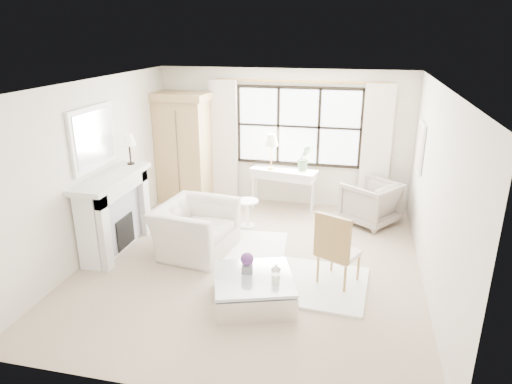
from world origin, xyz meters
TOP-DOWN VIEW (x-y plane):
  - floor at (0.00, 0.00)m, footprint 5.50×5.50m
  - ceiling at (0.00, 0.00)m, footprint 5.50×5.50m
  - wall_back at (0.00, 2.75)m, footprint 5.00×0.00m
  - wall_front at (0.00, -2.75)m, footprint 5.00×0.00m
  - wall_left at (-2.50, 0.00)m, footprint 0.00×5.50m
  - wall_right at (2.50, 0.00)m, footprint 0.00×5.50m
  - window_pane at (0.30, 2.73)m, footprint 2.40×0.02m
  - window_frame at (0.30, 2.72)m, footprint 2.50×0.04m
  - curtain_rod at (0.30, 2.67)m, footprint 3.30×0.04m
  - curtain_left at (-1.20, 2.65)m, footprint 0.55×0.10m
  - curtain_right at (1.80, 2.65)m, footprint 0.55×0.10m
  - fireplace at (-2.27, 0.00)m, footprint 0.58×1.66m
  - mirror_frame at (-2.47, 0.00)m, footprint 0.05×1.15m
  - mirror_glass at (-2.44, 0.00)m, footprint 0.02×1.00m
  - art_frame at (2.47, 1.70)m, footprint 0.04×0.62m
  - art_canvas at (2.45, 1.70)m, footprint 0.01×0.52m
  - mantel_lamp at (-2.23, 0.64)m, footprint 0.22×0.22m
  - armoire at (-1.97, 2.34)m, footprint 1.17×0.79m
  - console_table at (0.08, 2.43)m, footprint 1.36×0.70m
  - console_lamp at (-0.18, 2.41)m, footprint 0.28×0.28m
  - orchid_plant at (0.47, 2.45)m, footprint 0.34×0.30m
  - side_table at (-0.39, 1.34)m, footprint 0.40×0.40m
  - rug_left at (-0.38, 0.53)m, footprint 1.71×1.28m
  - rug_right at (0.85, -0.40)m, footprint 1.82×1.42m
  - club_armchair at (-0.97, 0.19)m, footprint 1.24×1.37m
  - wingback_chair at (1.76, 2.00)m, footprint 1.21×1.20m
  - french_chair at (1.30, -0.31)m, footprint 0.64×0.64m
  - coffee_table at (0.27, -1.02)m, footprint 1.26×1.26m
  - planter_box at (0.16, -0.93)m, footprint 0.16×0.16m
  - planter_flowers at (0.16, -0.93)m, footprint 0.17×0.17m
  - pillar_candle at (0.57, -1.12)m, footprint 0.10×0.10m
  - coffee_vase at (0.53, -0.88)m, footprint 0.17×0.17m

SIDE VIEW (x-z plane):
  - floor at x=0.00m, z-range 0.00..0.00m
  - rug_left at x=-0.38m, z-range 0.00..0.03m
  - rug_right at x=0.85m, z-range 0.00..0.03m
  - coffee_table at x=0.27m, z-range -0.01..0.37m
  - french_chair at x=1.30m, z-range -0.23..0.85m
  - side_table at x=-0.39m, z-range 0.08..0.58m
  - wingback_chair at x=1.76m, z-range 0.00..0.80m
  - club_armchair at x=-0.97m, z-range 0.00..0.80m
  - console_table at x=0.08m, z-range 0.00..0.80m
  - planter_box at x=0.16m, z-range 0.38..0.49m
  - pillar_candle at x=0.57m, z-range 0.38..0.50m
  - coffee_vase at x=0.53m, z-range 0.38..0.52m
  - planter_flowers at x=0.16m, z-range 0.49..0.66m
  - fireplace at x=-2.27m, z-range 0.02..1.28m
  - orchid_plant at x=0.47m, z-range 0.80..1.30m
  - armoire at x=-1.97m, z-range 0.02..2.26m
  - curtain_left at x=-1.20m, z-range 0.00..2.47m
  - curtain_right at x=1.80m, z-range 0.00..2.47m
  - wall_left at x=-2.50m, z-range -1.40..4.10m
  - wall_right at x=2.50m, z-range -1.40..4.10m
  - wall_back at x=0.00m, z-range -1.15..3.85m
  - wall_front at x=0.00m, z-range -1.15..3.85m
  - console_lamp at x=-0.18m, z-range 1.01..1.70m
  - art_frame at x=2.47m, z-range 1.14..1.96m
  - art_canvas at x=2.45m, z-range 1.19..1.91m
  - window_pane at x=0.30m, z-range 0.85..2.35m
  - window_frame at x=0.30m, z-range 0.85..2.35m
  - mantel_lamp at x=-2.23m, z-range 1.40..1.91m
  - mirror_frame at x=-2.47m, z-range 1.37..2.31m
  - mirror_glass at x=-2.44m, z-range 1.44..2.24m
  - curtain_rod at x=0.30m, z-range 2.45..2.49m
  - ceiling at x=0.00m, z-range 2.70..2.70m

